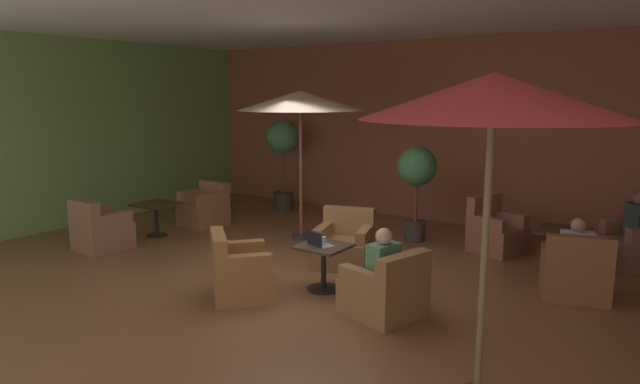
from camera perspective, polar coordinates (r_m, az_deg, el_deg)
The scene contains 24 objects.
ground_plane at distance 7.74m, azimuth -1.94°, elevation -9.24°, with size 11.35×9.11×0.02m, color brown.
wall_back_brick at distance 11.28m, azimuth 11.87°, elevation 6.17°, with size 11.35×0.08×3.64m, color brown.
wall_left_accent at distance 11.61m, azimuth -25.08°, elevation 5.54°, with size 0.08×9.11×3.64m, color #729953.
ceiling_slab at distance 7.39m, azimuth -2.12°, elevation 18.75°, with size 11.35×9.11×0.06m, color silver.
cafe_table_front_left at distance 7.26m, azimuth 0.38°, elevation -6.95°, with size 0.62×0.62×0.61m.
armchair_front_left_north at distance 8.33m, azimuth 2.60°, elevation -5.55°, with size 0.99×0.99×0.84m.
armchair_front_left_east at distance 7.11m, azimuth -8.43°, elevation -8.35°, with size 1.09×1.08×0.85m.
armchair_front_left_south at distance 6.54m, azimuth 6.84°, elevation -10.18°, with size 0.97×0.96×0.80m.
cafe_table_front_right at distance 10.40m, azimuth -16.68°, elevation -1.89°, with size 0.72×0.72×0.61m.
armchair_front_right_north at distance 9.84m, azimuth -21.87°, elevation -3.71°, with size 0.76×0.82×0.87m.
armchair_front_right_east at distance 11.06m, azimuth -11.92°, elevation -1.72°, with size 0.81×0.83×0.85m.
cafe_table_mid_center at distance 8.81m, azimuth 24.09°, elevation -4.40°, with size 0.77×0.77×0.61m.
armchair_mid_center_north at distance 9.51m, azimuth 30.05°, elevation -4.87°, with size 1.06×1.06×0.81m.
armchair_mid_center_east at distance 9.45m, azimuth 17.78°, elevation -3.99°, with size 0.92×0.92×0.91m.
armchair_mid_center_south at distance 7.73m, azimuth 24.99°, elevation -7.77°, with size 0.95×0.91×0.86m.
patio_umbrella_tall_red at distance 4.45m, azimuth 17.55°, elevation 9.22°, with size 2.08×2.08×2.73m.
patio_umbrella_center_beige at distance 9.55m, azimuth -2.05°, elevation 9.38°, with size 2.20×2.20×2.62m.
potted_tree_left_corner at distance 12.17m, azimuth -3.92°, elevation 4.59°, with size 0.72×0.72×1.98m.
potted_tree_mid_left at distance 9.65m, azimuth 10.03°, elevation 1.75°, with size 0.68×0.68×1.67m.
patron_blue_shirt at distance 7.67m, azimuth 25.15°, elevation -5.06°, with size 0.43×0.31×0.62m.
patron_by_window at distance 9.40m, azimuth 30.11°, elevation -2.33°, with size 0.38×0.39×0.69m.
patron_with_friend at distance 6.45m, azimuth 6.63°, elevation -6.86°, with size 0.32×0.42×0.63m.
iced_drink_cup at distance 7.20m, azimuth 0.31°, elevation -5.11°, with size 0.08×0.08×0.11m, color white.
open_laptop at distance 7.16m, azimuth -0.20°, elevation -5.24°, with size 0.37×0.31×0.20m.
Camera 1 is at (4.36, -5.86, 2.56)m, focal length 30.77 mm.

